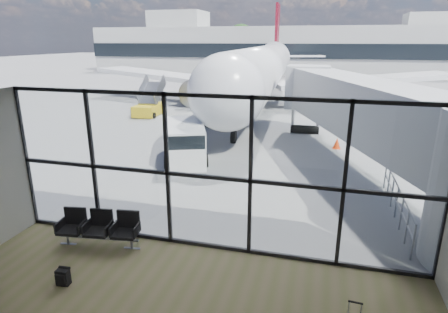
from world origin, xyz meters
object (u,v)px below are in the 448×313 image
at_px(service_van, 185,142).
at_px(belt_loader, 215,115).
at_px(seating_row, 100,226).
at_px(airliner, 263,69).
at_px(mobile_stairs, 149,108).
at_px(backpack, 63,277).

distance_m(service_van, belt_loader, 8.77).
bearing_deg(service_van, belt_loader, 75.11).
relative_size(seating_row, service_van, 0.52).
height_order(airliner, mobile_stairs, airliner).
xyz_separation_m(backpack, airliner, (0.06, 29.60, 2.96)).
height_order(seating_row, service_van, service_van).
height_order(seating_row, airliner, airliner).
bearing_deg(seating_row, mobile_stairs, 104.05).
bearing_deg(backpack, service_van, 89.28).
bearing_deg(seating_row, service_van, 85.45).
xyz_separation_m(backpack, service_van, (-0.64, 10.35, 0.72)).
distance_m(airliner, mobile_stairs, 12.11).
relative_size(airliner, service_van, 8.82).
distance_m(backpack, service_van, 10.40).
xyz_separation_m(seating_row, belt_loader, (-1.47, 17.09, 0.02)).
distance_m(airliner, belt_loader, 10.99).
height_order(backpack, mobile_stairs, mobile_stairs).
bearing_deg(seating_row, airliner, 81.81).
relative_size(seating_row, belt_loader, 0.58).
xyz_separation_m(backpack, mobile_stairs, (-7.60, 20.60, 0.37)).
distance_m(belt_loader, mobile_stairs, 6.15).
xyz_separation_m(service_van, belt_loader, (-1.01, 8.70, -0.34)).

